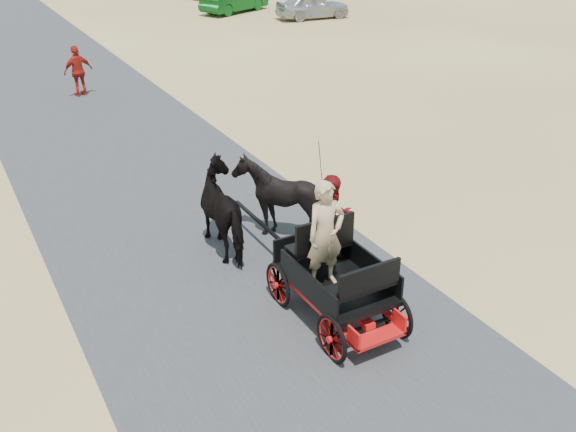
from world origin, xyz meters
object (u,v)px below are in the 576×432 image
horse_left (228,210)px  horse_right (278,198)px  car_a (313,6)px  pedestrian (78,71)px  carriage (335,299)px

horse_left → horse_right: bearing=-180.0°
horse_right → car_a: bearing=-123.0°
pedestrian → carriage: bearing=81.7°
horse_right → pedestrian: pedestrian is taller
carriage → horse_left: bearing=100.4°
carriage → horse_right: (0.55, 3.00, 0.49)m
horse_right → car_a: 24.62m
horse_right → pedestrian: size_ratio=0.98×
horse_left → carriage: bearing=100.4°
horse_left → horse_right: size_ratio=1.18×
horse_left → pedestrian: (-0.06, 12.09, 0.02)m
horse_right → horse_left: bearing=0.0°
carriage → car_a: size_ratio=0.60×
horse_left → car_a: horse_left is taller
pedestrian → car_a: size_ratio=0.43×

